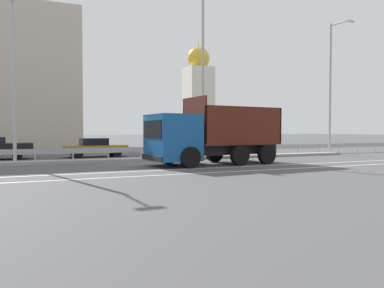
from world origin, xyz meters
TOP-DOWN VIEW (x-y plane):
  - ground_plane at (0.00, 0.00)m, footprint 320.00×320.00m
  - lane_strip_0 at (2.73, -3.53)m, footprint 54.39×0.16m
  - lane_strip_1 at (2.73, -5.33)m, footprint 54.39×0.16m
  - median_island at (0.00, 2.05)m, footprint 29.91×1.10m
  - median_guardrail at (0.00, 3.30)m, footprint 54.39×0.09m
  - dump_truck at (1.69, -1.82)m, footprint 7.59×3.30m
  - median_road_sign at (4.91, 2.05)m, footprint 0.72×0.16m
  - street_lamp_1 at (-7.20, 1.86)m, footprint 0.71×2.57m
  - street_lamp_2 at (3.67, 1.71)m, footprint 0.70×2.42m
  - street_lamp_3 at (14.55, 2.08)m, footprint 0.72×1.92m
  - parked_car_3 at (-2.31, 6.63)m, footprint 4.25×1.97m
  - parked_car_4 at (4.09, 6.94)m, footprint 4.87×2.25m
  - church_tower at (16.00, 29.35)m, footprint 3.60×3.60m

SIDE VIEW (x-z plane):
  - ground_plane at x=0.00m, z-range 0.00..0.00m
  - lane_strip_0 at x=2.73m, z-range 0.00..0.01m
  - lane_strip_1 at x=2.73m, z-range 0.00..0.01m
  - median_island at x=0.00m, z-range 0.00..0.18m
  - median_guardrail at x=0.00m, z-range 0.18..0.96m
  - parked_car_3 at x=-2.31m, z-range 0.01..1.32m
  - parked_car_4 at x=4.09m, z-range 0.03..1.34m
  - median_road_sign at x=4.91m, z-range 0.06..2.33m
  - dump_truck at x=1.69m, z-range -0.44..3.12m
  - street_lamp_1 at x=-7.20m, z-range 0.52..9.22m
  - street_lamp_3 at x=14.55m, z-range 0.45..10.37m
  - street_lamp_2 at x=3.67m, z-range 0.52..11.47m
  - church_tower at x=16.00m, z-range -0.58..14.12m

